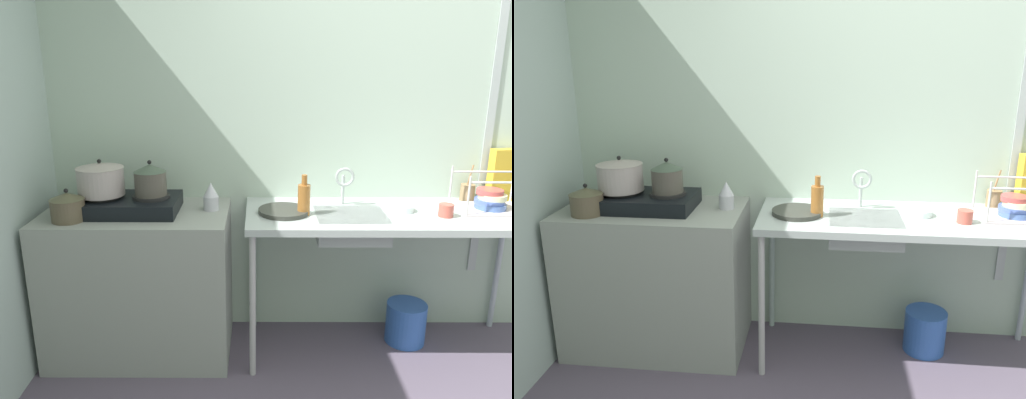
# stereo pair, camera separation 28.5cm
# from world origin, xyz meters

# --- Properties ---
(wall_back) EXTENTS (5.37, 0.10, 2.65)m
(wall_back) POSITION_xyz_m (0.00, 1.51, 1.32)
(wall_back) COLOR #AABEAB
(wall_back) RESTS_ON ground
(wall_metal_strip) EXTENTS (0.05, 0.01, 2.12)m
(wall_metal_strip) POSITION_xyz_m (0.41, 1.45, 1.46)
(wall_metal_strip) COLOR #A5AFAC
(counter_concrete) EXTENTS (1.07, 0.62, 0.89)m
(counter_concrete) POSITION_xyz_m (-1.72, 1.15, 0.45)
(counter_concrete) COLOR gray
(counter_concrete) RESTS_ON ground
(counter_sink) EXTENTS (1.68, 0.62, 0.89)m
(counter_sink) POSITION_xyz_m (-0.24, 1.15, 0.83)
(counter_sink) COLOR #A5AFAC
(counter_sink) RESTS_ON ground
(stove) EXTENTS (0.59, 0.37, 0.10)m
(stove) POSITION_xyz_m (-1.76, 1.15, 0.94)
(stove) COLOR black
(stove) RESTS_ON counter_concrete
(pot_on_left_burner) EXTENTS (0.27, 0.27, 0.21)m
(pot_on_left_burner) POSITION_xyz_m (-1.90, 1.15, 1.09)
(pot_on_left_burner) COLOR #A69996
(pot_on_left_burner) RESTS_ON stove
(pot_on_right_burner) EXTENTS (0.18, 0.18, 0.20)m
(pot_on_right_burner) POSITION_xyz_m (-1.62, 1.15, 1.09)
(pot_on_right_burner) COLOR #49443C
(pot_on_right_burner) RESTS_ON stove
(pot_beside_stove) EXTENTS (0.19, 0.19, 0.18)m
(pot_beside_stove) POSITION_xyz_m (-2.04, 0.99, 0.97)
(pot_beside_stove) COLOR brown
(pot_beside_stove) RESTS_ON counter_concrete
(percolator) EXTENTS (0.09, 0.09, 0.16)m
(percolator) POSITION_xyz_m (-1.28, 1.19, 0.97)
(percolator) COLOR #B8B8C2
(percolator) RESTS_ON counter_concrete
(sink_basin) EXTENTS (0.40, 0.35, 0.13)m
(sink_basin) POSITION_xyz_m (-0.48, 1.11, 0.83)
(sink_basin) COLOR #A5AFAC
(sink_basin) RESTS_ON counter_sink
(faucet) EXTENTS (0.12, 0.07, 0.24)m
(faucet) POSITION_xyz_m (-0.49, 1.28, 1.05)
(faucet) COLOR #A5AFAC
(faucet) RESTS_ON counter_sink
(frying_pan) EXTENTS (0.29, 0.29, 0.03)m
(frying_pan) POSITION_xyz_m (-0.86, 1.13, 0.91)
(frying_pan) COLOR #32332D
(frying_pan) RESTS_ON counter_sink
(dish_rack) EXTENTS (0.39, 0.28, 0.23)m
(dish_rack) POSITION_xyz_m (0.35, 1.20, 0.95)
(dish_rack) COLOR #BBB9B6
(dish_rack) RESTS_ON counter_sink
(cup_by_rack) EXTENTS (0.08, 0.08, 0.07)m
(cup_by_rack) POSITION_xyz_m (0.05, 1.07, 0.93)
(cup_by_rack) COLOR #B95144
(cup_by_rack) RESTS_ON counter_sink
(small_bowl_on_drainboard) EXTENTS (0.15, 0.15, 0.04)m
(small_bowl_on_drainboard) POSITION_xyz_m (-0.18, 1.18, 0.91)
(small_bowl_on_drainboard) COLOR white
(small_bowl_on_drainboard) RESTS_ON counter_sink
(bottle_by_sink) EXTENTS (0.07, 0.07, 0.23)m
(bottle_by_sink) POSITION_xyz_m (-0.75, 1.10, 0.99)
(bottle_by_sink) COLOR #965C26
(bottle_by_sink) RESTS_ON counter_sink
(cereal_box) EXTENTS (0.18, 0.09, 0.32)m
(cereal_box) POSITION_xyz_m (0.51, 1.41, 1.06)
(cereal_box) COLOR gold
(cereal_box) RESTS_ON counter_sink
(utensil_jar) EXTENTS (0.08, 0.08, 0.22)m
(utensil_jar) POSITION_xyz_m (0.30, 1.40, 0.95)
(utensil_jar) COLOR #91744F
(utensil_jar) RESTS_ON counter_sink
(bucket_on_floor) EXTENTS (0.25, 0.25, 0.26)m
(bucket_on_floor) POSITION_xyz_m (-0.07, 1.23, 0.13)
(bucket_on_floor) COLOR #2F59AD
(bucket_on_floor) RESTS_ON ground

